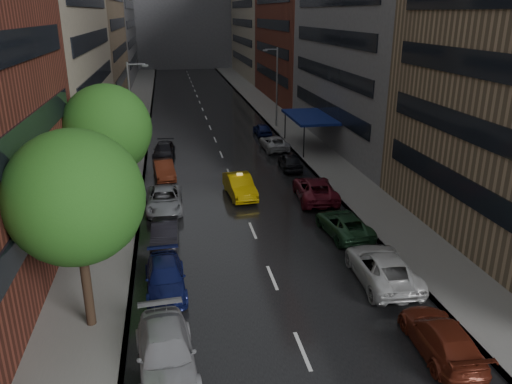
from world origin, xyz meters
TOP-DOWN VIEW (x-y plane):
  - road at (0.00, 50.00)m, footprint 14.00×140.00m
  - sidewalk_left at (-9.00, 50.00)m, footprint 4.00×140.00m
  - sidewalk_right at (9.00, 50.00)m, footprint 4.00×140.00m
  - tree_near at (-8.60, 7.24)m, footprint 5.49×5.49m
  - tree_mid at (-8.60, 19.60)m, footprint 5.53×5.53m
  - tree_far at (-8.60, 29.57)m, footprint 4.36×4.36m
  - taxi at (0.11, 22.32)m, footprint 2.12×5.03m
  - parked_cars_left at (-5.40, 17.23)m, footprint 2.60×35.34m
  - parked_cars_right at (5.40, 19.29)m, footprint 3.11×42.78m
  - street_lamp_left at (-7.72, 30.00)m, footprint 1.74×0.22m
  - street_lamp_right at (7.72, 45.00)m, footprint 1.74×0.22m
  - awning at (8.98, 35.00)m, footprint 4.00×8.00m

SIDE VIEW (x-z plane):
  - road at x=0.00m, z-range 0.00..0.01m
  - sidewalk_left at x=-9.00m, z-range 0.00..0.15m
  - sidewalk_right at x=9.00m, z-range 0.00..0.15m
  - parked_cars_left at x=-5.40m, z-range -0.06..1.50m
  - parked_cars_right at x=5.40m, z-range -0.06..1.54m
  - taxi at x=0.11m, z-range 0.00..1.62m
  - awning at x=8.98m, z-range 1.57..4.70m
  - tree_far at x=-8.60m, z-range 1.27..8.23m
  - street_lamp_left at x=-7.72m, z-range 0.39..9.39m
  - street_lamp_right at x=7.72m, z-range 0.39..9.39m
  - tree_near at x=-8.60m, z-range 1.61..10.35m
  - tree_mid at x=-8.60m, z-range 1.63..10.45m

